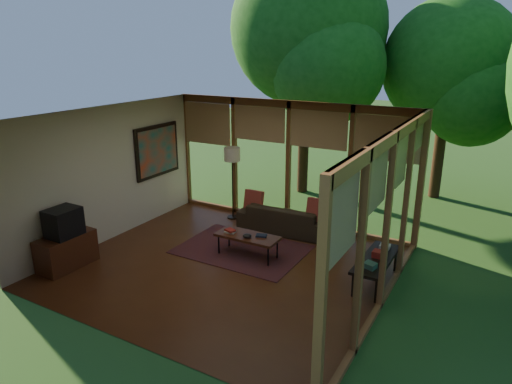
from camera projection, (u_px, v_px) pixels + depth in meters
The scene contains 25 objects.
floor at pixel (226, 266), 8.20m from camera, with size 5.50×5.50×0.00m, color brown.
ceiling at pixel (223, 116), 7.37m from camera, with size 5.50×5.50×0.00m, color silver.
wall_left at pixel (109, 174), 9.08m from camera, with size 0.04×5.00×2.70m, color silver.
wall_front at pixel (115, 249), 5.71m from camera, with size 5.50×0.04×2.70m, color silver.
window_wall_back at pixel (288, 164), 9.86m from camera, with size 5.50×0.12×2.70m, color brown.
window_wall_right at pixel (386, 224), 6.49m from camera, with size 0.12×5.00×2.70m, color brown.
tree_nw at pixel (308, 29), 11.24m from camera, with size 3.85×3.85×6.12m.
tree_ne at pixel (450, 65), 11.01m from camera, with size 3.21×3.21×4.96m.
rug at pixel (242, 249), 8.86m from camera, with size 2.38×1.69×0.01m, color maroon.
sofa at pixel (286, 218), 9.67m from camera, with size 1.98×0.77×0.58m, color #312618.
pillow_left at pixel (254, 200), 9.89m from camera, with size 0.41×0.14×0.41m, color maroon.
pillow_right at pixel (318, 211), 9.18m from camera, with size 0.47×0.16×0.47m, color maroon.
ct_book_lower at pixel (230, 232), 8.58m from camera, with size 0.19×0.14×0.03m, color beige.
ct_book_upper at pixel (230, 230), 8.57m from camera, with size 0.19×0.14×0.03m, color maroon.
ct_book_side at pixel (261, 236), 8.41m from camera, with size 0.20×0.15×0.03m, color black.
ct_bowl at pixel (247, 236), 8.35m from camera, with size 0.16×0.16×0.07m, color black.
media_cabinet at pixel (67, 251), 8.10m from camera, with size 0.50×1.00×0.60m, color #522716.
television at pixel (63, 222), 7.93m from camera, with size 0.45×0.55×0.50m, color black.
console_book_a at pixel (364, 264), 7.18m from camera, with size 0.23×0.17×0.09m, color #325949.
console_book_b at pixel (373, 253), 7.55m from camera, with size 0.24×0.17×0.11m, color maroon.
console_book_c at pixel (379, 245), 7.89m from camera, with size 0.23×0.17×0.06m, color beige.
floor_lamp at pixel (232, 158), 10.08m from camera, with size 0.36×0.36×1.65m.
coffee_table at pixel (248, 237), 8.47m from camera, with size 1.20×0.50×0.43m.
side_console at pixel (371, 259), 7.54m from camera, with size 0.60×1.40×0.46m.
wall_painting at pixel (157, 151), 10.16m from camera, with size 0.06×1.35×1.15m.
Camera 1 is at (4.12, -6.17, 3.77)m, focal length 32.00 mm.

